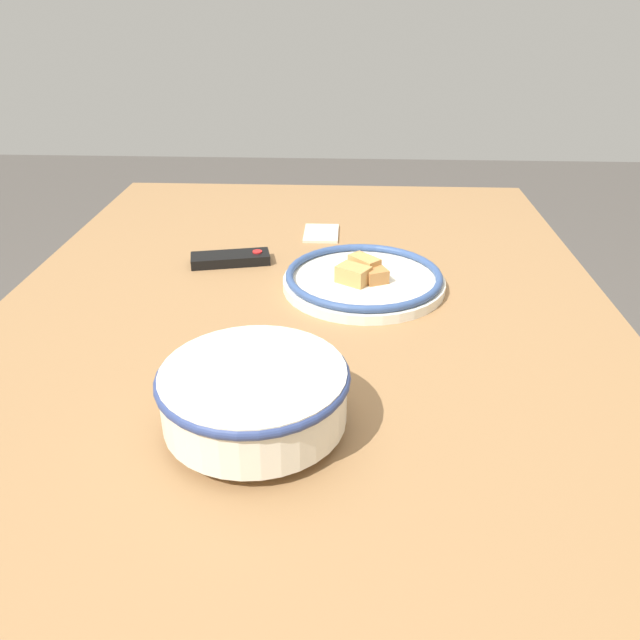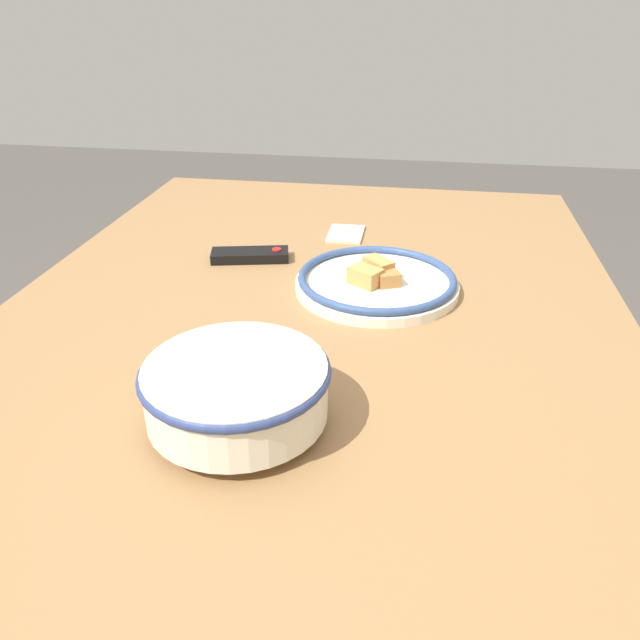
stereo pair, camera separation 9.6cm
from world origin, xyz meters
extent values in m
plane|color=#4C4742|center=(0.00, 0.00, 0.00)|extent=(8.00, 8.00, 0.00)
cube|color=olive|center=(0.00, 0.00, 0.69)|extent=(1.53, 1.10, 0.04)
cylinder|color=olive|center=(0.70, -0.48, 0.34)|extent=(0.06, 0.06, 0.67)
cylinder|color=olive|center=(0.70, 0.48, 0.34)|extent=(0.06, 0.06, 0.67)
cylinder|color=silver|center=(-0.34, 0.04, 0.72)|extent=(0.10, 0.10, 0.02)
cylinder|color=silver|center=(-0.34, 0.04, 0.77)|extent=(0.23, 0.23, 0.07)
cylinder|color=#C67A33|center=(-0.34, 0.04, 0.76)|extent=(0.21, 0.21, 0.06)
torus|color=navy|center=(-0.34, 0.04, 0.79)|extent=(0.24, 0.24, 0.01)
cylinder|color=silver|center=(0.09, -0.11, 0.72)|extent=(0.30, 0.30, 0.02)
torus|color=#334C7F|center=(0.09, -0.11, 0.74)|extent=(0.29, 0.29, 0.01)
cube|color=#B2753D|center=(0.09, -0.12, 0.74)|extent=(0.07, 0.06, 0.03)
cube|color=tan|center=(0.11, -0.11, 0.75)|extent=(0.06, 0.06, 0.04)
cube|color=tan|center=(0.07, -0.09, 0.75)|extent=(0.06, 0.07, 0.03)
cube|color=#B2753D|center=(0.11, -0.10, 0.74)|extent=(0.07, 0.06, 0.02)
cube|color=black|center=(0.19, 0.16, 0.72)|extent=(0.09, 0.17, 0.02)
cylinder|color=red|center=(0.21, 0.11, 0.74)|extent=(0.02, 0.02, 0.00)
cube|color=beige|center=(0.37, -0.01, 0.72)|extent=(0.11, 0.08, 0.01)
camera|label=1|loc=(-0.97, -0.07, 1.21)|focal=35.00mm
camera|label=2|loc=(-0.96, -0.17, 1.21)|focal=35.00mm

